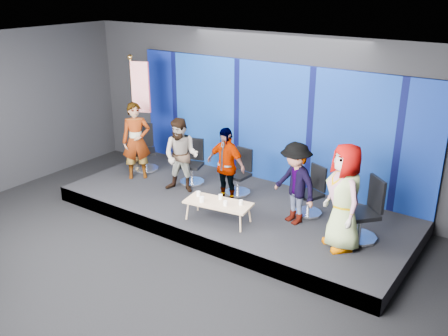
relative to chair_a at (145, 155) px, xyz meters
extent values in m
plane|color=black|center=(2.74, -2.85, -0.65)|extent=(10.00, 10.00, 0.00)
cube|color=black|center=(2.74, 1.15, 1.10)|extent=(10.00, 0.02, 3.50)
cube|color=black|center=(2.74, -2.85, 2.85)|extent=(10.00, 8.00, 0.02)
cube|color=black|center=(2.74, -0.35, -0.50)|extent=(7.00, 3.00, 0.30)
cube|color=#070D57|center=(2.74, 1.10, 0.95)|extent=(7.00, 0.08, 2.60)
cylinder|color=silver|center=(0.04, -0.04, -0.32)|extent=(0.84, 0.84, 0.06)
cylinder|color=silver|center=(0.04, -0.04, -0.09)|extent=(0.07, 0.07, 0.40)
cube|color=black|center=(0.04, -0.04, 0.11)|extent=(0.67, 0.67, 0.07)
cube|color=black|center=(-0.13, 0.13, 0.44)|extent=(0.34, 0.35, 0.55)
imported|color=black|center=(0.21, -0.46, 0.51)|extent=(0.73, 0.73, 1.71)
cylinder|color=silver|center=(1.42, -0.05, -0.32)|extent=(0.68, 0.68, 0.05)
cylinder|color=silver|center=(1.42, -0.05, -0.11)|extent=(0.06, 0.06, 0.37)
cube|color=black|center=(1.42, -0.05, 0.07)|extent=(0.55, 0.55, 0.06)
cube|color=black|center=(1.36, 0.16, 0.37)|extent=(0.40, 0.16, 0.50)
imported|color=black|center=(1.51, -0.49, 0.44)|extent=(0.91, 0.79, 1.57)
cylinder|color=silver|center=(2.56, 0.06, -0.32)|extent=(0.57, 0.57, 0.05)
cylinder|color=silver|center=(2.56, 0.06, -0.11)|extent=(0.06, 0.06, 0.36)
cube|color=black|center=(2.56, 0.06, 0.06)|extent=(0.46, 0.46, 0.06)
cube|color=black|center=(2.57, 0.27, 0.36)|extent=(0.40, 0.07, 0.49)
imported|color=black|center=(2.56, -0.39, 0.43)|extent=(0.93, 0.44, 1.55)
cylinder|color=silver|center=(4.19, 0.02, -0.32)|extent=(0.70, 0.70, 0.05)
cylinder|color=silver|center=(4.19, 0.02, -0.12)|extent=(0.06, 0.06, 0.36)
cube|color=black|center=(4.19, 0.02, 0.06)|extent=(0.56, 0.56, 0.06)
cube|color=black|center=(4.26, 0.22, 0.36)|extent=(0.38, 0.19, 0.49)
imported|color=black|center=(4.10, -0.42, 0.42)|extent=(1.13, 0.90, 1.54)
cylinder|color=silver|center=(5.34, -0.37, -0.32)|extent=(0.89, 0.89, 0.06)
cylinder|color=silver|center=(5.34, -0.37, -0.07)|extent=(0.07, 0.07, 0.42)
cube|color=black|center=(5.34, -0.37, 0.14)|extent=(0.71, 0.71, 0.07)
cube|color=black|center=(5.50, -0.18, 0.48)|extent=(0.38, 0.35, 0.58)
imported|color=black|center=(5.17, -0.79, 0.56)|extent=(1.05, 1.02, 1.81)
cube|color=#A27E5E|center=(2.94, -1.18, 0.01)|extent=(1.30, 0.71, 0.04)
cylinder|color=#A27E5E|center=(2.44, -1.47, -0.18)|extent=(0.03, 0.03, 0.34)
cylinder|color=#A27E5E|center=(2.38, -1.07, -0.18)|extent=(0.03, 0.03, 0.34)
cylinder|color=#A27E5E|center=(3.51, -1.30, -0.18)|extent=(0.03, 0.03, 0.34)
cylinder|color=#A27E5E|center=(3.44, -0.90, -0.18)|extent=(0.03, 0.03, 0.34)
cylinder|color=white|center=(2.48, -1.17, 0.08)|extent=(0.08, 0.08, 0.09)
cylinder|color=white|center=(2.69, -1.35, 0.08)|extent=(0.09, 0.09, 0.10)
cylinder|color=white|center=(2.90, -1.05, 0.08)|extent=(0.08, 0.08, 0.09)
cylinder|color=white|center=(3.13, -1.23, 0.08)|extent=(0.08, 0.08, 0.09)
cylinder|color=white|center=(3.34, -1.04, 0.07)|extent=(0.07, 0.07, 0.09)
cylinder|color=black|center=(-0.35, 0.07, -0.29)|extent=(0.35, 0.35, 0.11)
cylinder|color=#BC853C|center=(-0.35, 0.07, 0.97)|extent=(0.05, 0.05, 2.41)
sphere|color=#BC853C|center=(-0.35, 0.07, 2.22)|extent=(0.12, 0.12, 0.12)
cube|color=red|center=(-0.13, 0.12, 1.57)|extent=(0.41, 0.20, 1.15)
camera|label=1|loc=(7.78, -7.93, 3.89)|focal=40.00mm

